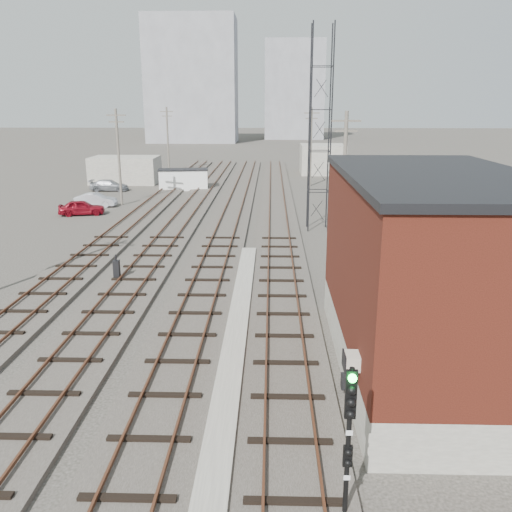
{
  "coord_description": "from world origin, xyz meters",
  "views": [
    {
      "loc": [
        1.92,
        -6.29,
        9.4
      ],
      "look_at": [
        1.2,
        19.29,
        2.2
      ],
      "focal_mm": 38.0,
      "sensor_mm": 36.0,
      "label": 1
    }
  ],
  "objects_px": {
    "car_red": "(82,207)",
    "car_silver": "(96,200)",
    "signal_mast": "(349,434)",
    "switch_stand": "(117,270)",
    "car_grey": "(109,185)",
    "site_trailer": "(183,179)"
  },
  "relations": [
    {
      "from": "signal_mast",
      "to": "site_trailer",
      "type": "height_order",
      "value": "signal_mast"
    },
    {
      "from": "car_silver",
      "to": "car_grey",
      "type": "height_order",
      "value": "car_silver"
    },
    {
      "from": "site_trailer",
      "to": "car_red",
      "type": "distance_m",
      "value": 16.22
    },
    {
      "from": "switch_stand",
      "to": "car_silver",
      "type": "bearing_deg",
      "value": 109.01
    },
    {
      "from": "car_red",
      "to": "car_grey",
      "type": "distance_m",
      "value": 13.71
    },
    {
      "from": "car_silver",
      "to": "site_trailer",
      "type": "bearing_deg",
      "value": -31.47
    },
    {
      "from": "switch_stand",
      "to": "car_silver",
      "type": "relative_size",
      "value": 0.37
    },
    {
      "from": "car_silver",
      "to": "car_grey",
      "type": "relative_size",
      "value": 0.91
    },
    {
      "from": "car_red",
      "to": "signal_mast",
      "type": "bearing_deg",
      "value": -166.41
    },
    {
      "from": "signal_mast",
      "to": "car_red",
      "type": "xyz_separation_m",
      "value": [
        -18.38,
        35.66,
        -1.61
      ]
    },
    {
      "from": "site_trailer",
      "to": "car_grey",
      "type": "bearing_deg",
      "value": 180.0
    },
    {
      "from": "site_trailer",
      "to": "signal_mast",
      "type": "bearing_deg",
      "value": -85.09
    },
    {
      "from": "car_silver",
      "to": "car_grey",
      "type": "xyz_separation_m",
      "value": [
        -1.5,
        9.57,
        -0.02
      ]
    },
    {
      "from": "signal_mast",
      "to": "car_red",
      "type": "relative_size",
      "value": 1.0
    },
    {
      "from": "car_silver",
      "to": "car_grey",
      "type": "distance_m",
      "value": 9.68
    },
    {
      "from": "switch_stand",
      "to": "car_grey",
      "type": "xyz_separation_m",
      "value": [
        -9.72,
        31.9,
        -0.05
      ]
    },
    {
      "from": "signal_mast",
      "to": "car_red",
      "type": "bearing_deg",
      "value": 117.27
    },
    {
      "from": "switch_stand",
      "to": "site_trailer",
      "type": "xyz_separation_m",
      "value": [
        -1.56,
        33.08,
        0.51
      ]
    },
    {
      "from": "car_red",
      "to": "car_silver",
      "type": "bearing_deg",
      "value": -13.24
    },
    {
      "from": "switch_stand",
      "to": "car_grey",
      "type": "distance_m",
      "value": 33.35
    },
    {
      "from": "switch_stand",
      "to": "car_red",
      "type": "height_order",
      "value": "switch_stand"
    },
    {
      "from": "car_silver",
      "to": "signal_mast",
      "type": "bearing_deg",
      "value": -154.78
    }
  ]
}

